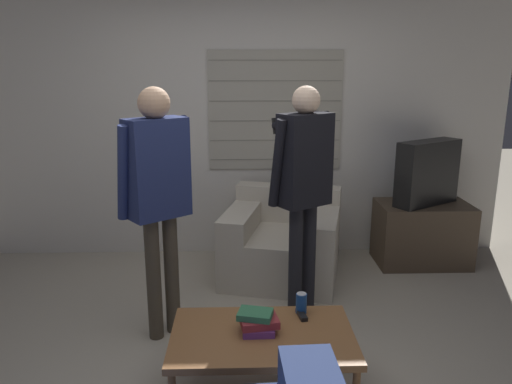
{
  "coord_description": "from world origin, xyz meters",
  "views": [
    {
      "loc": [
        0.03,
        -2.77,
        1.86
      ],
      "look_at": [
        0.13,
        0.53,
        1.0
      ],
      "focal_mm": 35.0,
      "sensor_mm": 36.0,
      "label": 1
    }
  ],
  "objects": [
    {
      "name": "person_left_standing",
      "position": [
        -0.52,
        0.42,
        1.09
      ],
      "size": [
        0.49,
        0.84,
        1.72
      ],
      "rotation": [
        0.0,
        0.0,
        0.66
      ],
      "color": "#4C4233",
      "rests_on": "ground_plane"
    },
    {
      "name": "tv",
      "position": [
        1.74,
        1.64,
        0.88
      ],
      "size": [
        0.67,
        0.52,
        0.59
      ],
      "rotation": [
        0.0,
        0.0,
        3.69
      ],
      "color": "black",
      "rests_on": "tv_stand"
    },
    {
      "name": "wall_back",
      "position": [
        0.01,
        2.03,
        1.28
      ],
      "size": [
        5.2,
        0.08,
        2.55
      ],
      "color": "silver",
      "rests_on": "ground_plane"
    },
    {
      "name": "person_right_standing",
      "position": [
        0.47,
        0.67,
        1.08
      ],
      "size": [
        0.48,
        0.84,
        1.71
      ],
      "rotation": [
        0.0,
        0.0,
        0.59
      ],
      "color": "black",
      "rests_on": "ground_plane"
    },
    {
      "name": "ground_plane",
      "position": [
        0.0,
        0.0,
        0.0
      ],
      "size": [
        16.0,
        16.0,
        0.0
      ],
      "primitive_type": "plane",
      "color": "#B2A893"
    },
    {
      "name": "soda_can",
      "position": [
        0.38,
        -0.06,
        0.46
      ],
      "size": [
        0.07,
        0.07,
        0.13
      ],
      "color": "#194C9E",
      "rests_on": "coffee_table"
    },
    {
      "name": "tv_stand",
      "position": [
        1.74,
        1.63,
        0.29
      ],
      "size": [
        0.85,
        0.5,
        0.59
      ],
      "color": "#4C3D2D",
      "rests_on": "ground_plane"
    },
    {
      "name": "book_stack",
      "position": [
        0.12,
        -0.27,
        0.46
      ],
      "size": [
        0.24,
        0.18,
        0.12
      ],
      "color": "#75387F",
      "rests_on": "coffee_table"
    },
    {
      "name": "coffee_table",
      "position": [
        0.14,
        -0.3,
        0.37
      ],
      "size": [
        1.02,
        0.63,
        0.4
      ],
      "color": "brown",
      "rests_on": "ground_plane"
    },
    {
      "name": "armchair_beige",
      "position": [
        0.39,
        1.39,
        0.31
      ],
      "size": [
        1.14,
        1.1,
        0.76
      ],
      "rotation": [
        0.0,
        0.0,
        2.9
      ],
      "color": "beige",
      "rests_on": "ground_plane"
    },
    {
      "name": "spare_remote",
      "position": [
        0.38,
        -0.11,
        0.41
      ],
      "size": [
        0.06,
        0.13,
        0.02
      ],
      "rotation": [
        0.0,
        0.0,
        0.17
      ],
      "color": "black",
      "rests_on": "coffee_table"
    }
  ]
}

